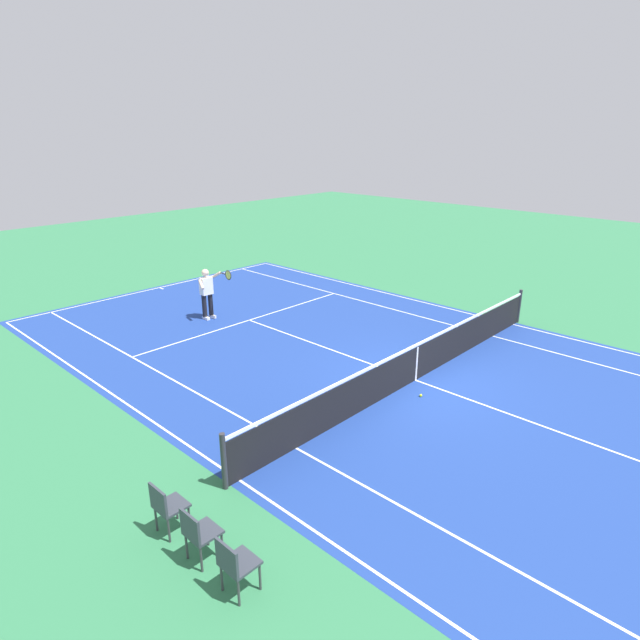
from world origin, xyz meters
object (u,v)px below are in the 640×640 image
spectator_chair_0 (235,563)px  spectator_chair_1 (198,532)px  tennis_player_near (207,291)px  tennis_ball (421,395)px  tennis_net (416,362)px  spectator_chair_2 (166,505)px

spectator_chair_0 → spectator_chair_1: bearing=0.0°
tennis_player_near → tennis_ball: tennis_player_near is taller
tennis_net → spectator_chair_0: 7.31m
tennis_player_near → spectator_chair_2: 9.98m
tennis_net → spectator_chair_2: 7.06m
tennis_net → spectator_chair_2: bearing=92.0°
tennis_net → tennis_player_near: (7.50, 0.78, 0.44)m
spectator_chair_0 → spectator_chair_1: same height
tennis_ball → tennis_player_near: bearing=0.9°
tennis_player_near → tennis_ball: size_ratio=25.71×
tennis_ball → spectator_chair_2: (0.34, 6.42, 0.49)m
tennis_ball → spectator_chair_1: size_ratio=0.08×
tennis_net → spectator_chair_1: 7.14m
tennis_net → tennis_ball: (-0.58, 0.64, -0.46)m
spectator_chair_1 → spectator_chair_2: 0.83m
tennis_ball → spectator_chair_0: (-1.32, 6.42, 0.49)m
tennis_net → tennis_ball: size_ratio=177.27×
spectator_chair_1 → spectator_chair_2: same height
tennis_player_near → spectator_chair_1: (-8.58, 6.28, -0.41)m
tennis_player_near → spectator_chair_2: tennis_player_near is taller
tennis_net → spectator_chair_0: tennis_net is taller
tennis_ball → spectator_chair_2: spectator_chair_2 is taller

